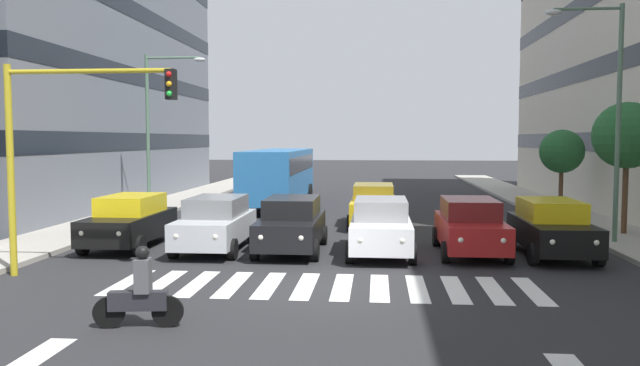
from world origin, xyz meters
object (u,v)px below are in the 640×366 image
at_px(motorcycle_with_rider, 140,294).
at_px(car_row2_0, 373,205).
at_px(car_1, 470,226).
at_px(street_lamp_right, 157,117).
at_px(street_tree_2, 562,152).
at_px(street_tree_1, 627,136).
at_px(car_3, 292,224).
at_px(car_0, 551,227).
at_px(street_lamp_left, 608,100).
at_px(car_2, 381,226).
at_px(car_4, 216,223).
at_px(car_5, 130,221).
at_px(traffic_light_gantry, 57,134).
at_px(bus_behind_traffic, 279,172).

bearing_deg(motorcycle_with_rider, car_row2_0, -106.92).
bearing_deg(car_1, street_lamp_right, -32.48).
height_order(street_lamp_right, street_tree_2, street_lamp_right).
bearing_deg(street_tree_1, car_3, 18.73).
xyz_separation_m(car_0, street_lamp_left, (-2.26, -2.06, 3.97)).
xyz_separation_m(car_1, car_3, (5.59, 0.07, 0.00)).
height_order(car_1, street_lamp_right, street_lamp_right).
distance_m(car_2, car_4, 5.28).
distance_m(car_4, street_lamp_left, 13.49).
height_order(car_3, street_tree_2, street_tree_2).
bearing_deg(car_5, street_tree_1, -167.92).
distance_m(car_1, car_row2_0, 6.70).
xyz_separation_m(car_2, car_5, (8.26, -0.53, 0.00)).
distance_m(car_0, street_lamp_right, 17.86).
bearing_deg(motorcycle_with_rider, car_2, -120.00).
height_order(car_4, street_tree_1, street_tree_1).
xyz_separation_m(motorcycle_with_rider, street_lamp_left, (-12.05, -10.21, 4.21)).
relative_size(car_3, street_lamp_left, 0.57).
xyz_separation_m(motorcycle_with_rider, street_tree_2, (-12.98, -18.43, 2.35)).
relative_size(car_4, car_5, 1.00).
relative_size(traffic_light_gantry, street_lamp_left, 0.70).
bearing_deg(car_1, motorcycle_with_rider, 48.30).
height_order(motorcycle_with_rider, traffic_light_gantry, traffic_light_gantry).
distance_m(car_0, street_lamp_left, 5.01).
bearing_deg(street_tree_2, street_lamp_right, 5.95).
xyz_separation_m(bus_behind_traffic, motorcycle_with_rider, (-0.68, 21.23, -1.21)).
distance_m(car_1, traffic_light_gantry, 12.18).
xyz_separation_m(car_0, car_row2_0, (5.46, -6.08, 0.00)).
distance_m(car_2, street_lamp_left, 8.74).
xyz_separation_m(car_2, bus_behind_traffic, (5.28, -13.27, 0.97)).
xyz_separation_m(car_4, car_5, (2.98, -0.31, 0.00)).
distance_m(car_0, motorcycle_with_rider, 12.74).
bearing_deg(street_lamp_right, bus_behind_traffic, -135.88).
height_order(bus_behind_traffic, traffic_light_gantry, traffic_light_gantry).
distance_m(street_lamp_right, street_tree_1, 19.53).
relative_size(car_3, street_lamp_right, 0.61).
distance_m(car_1, street_lamp_right, 15.76).
xyz_separation_m(car_3, street_lamp_left, (-10.28, -2.01, 3.97)).
bearing_deg(car_1, car_5, -1.19).
bearing_deg(street_tree_2, car_4, 36.87).
bearing_deg(car_0, street_tree_2, -107.25).
distance_m(car_3, bus_behind_traffic, 13.30).
distance_m(car_5, street_tree_1, 17.72).
xyz_separation_m(car_row2_0, bus_behind_traffic, (5.01, -7.00, 0.97)).
relative_size(car_2, car_3, 1.00).
distance_m(car_2, street_tree_2, 13.57).
relative_size(car_2, street_tree_1, 0.93).
relative_size(car_row2_0, street_lamp_left, 0.57).
xyz_separation_m(street_lamp_left, street_lamp_right, (17.62, -6.28, -0.28)).
bearing_deg(traffic_light_gantry, street_tree_2, -139.29).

